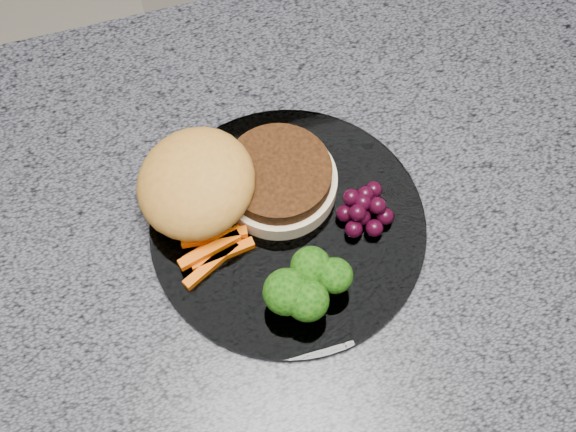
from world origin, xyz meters
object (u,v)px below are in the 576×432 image
object	(u,v)px
plate	(288,227)
burger	(226,184)
grape_bunch	(365,208)
island_cabinet	(250,381)

from	to	relation	value
plate	burger	distance (m)	0.07
plate	burger	xyz separation A→B (m)	(-0.05, 0.04, 0.03)
burger	grape_bunch	bearing A→B (deg)	-29.01
plate	grape_bunch	xyz separation A→B (m)	(0.07, -0.01, 0.02)
island_cabinet	burger	bearing A→B (deg)	76.15
island_cabinet	burger	xyz separation A→B (m)	(0.01, 0.05, 0.50)
plate	grape_bunch	size ratio (longest dim) A/B	4.72
plate	island_cabinet	bearing A→B (deg)	-173.61
grape_bunch	island_cabinet	bearing A→B (deg)	178.97
plate	burger	bearing A→B (deg)	136.24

